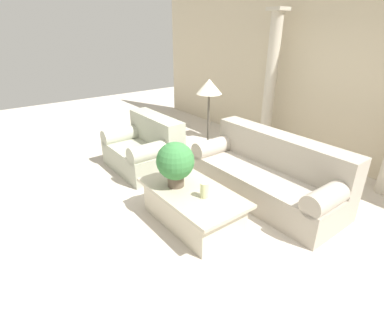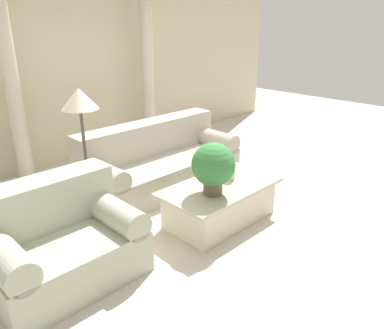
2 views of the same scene
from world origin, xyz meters
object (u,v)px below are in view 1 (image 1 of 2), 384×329
sofa_long (269,174)px  loveseat (146,148)px  potted_plant (175,162)px  coffee_table (192,206)px  floor_lamp (209,93)px

sofa_long → loveseat: size_ratio=1.75×
sofa_long → potted_plant: 1.49m
coffee_table → potted_plant: bearing=-159.4°
sofa_long → coffee_table: bearing=-96.6°
sofa_long → potted_plant: bearing=-105.4°
floor_lamp → coffee_table: bearing=-47.2°
sofa_long → loveseat: 2.19m
sofa_long → potted_plant: (-0.38, -1.38, 0.43)m
floor_lamp → loveseat: bearing=-134.2°
potted_plant → sofa_long: bearing=74.6°
sofa_long → coffee_table: size_ratio=1.60×
sofa_long → floor_lamp: 1.58m
coffee_table → floor_lamp: (-1.06, 1.15, 1.12)m
loveseat → floor_lamp: size_ratio=0.83×
floor_lamp → sofa_long: bearing=6.9°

